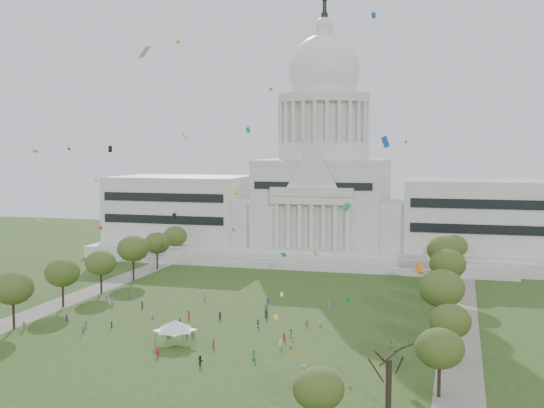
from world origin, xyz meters
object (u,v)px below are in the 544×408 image
Objects in this scene: event_tent at (175,325)px; big_bare_tree at (389,355)px; capitol at (323,193)px; person_0 at (391,344)px.

big_bare_tree is at bearing -28.56° from event_tent.
event_tent is (-6.35, -117.46, -18.53)m from capitol.
big_bare_tree is 50.72m from event_tent.
capitol reaches higher than big_bare_tree.
capitol reaches higher than person_0.
person_0 is (35.16, -109.02, -21.46)m from capitol.
capitol is 119.08m from event_tent.
person_0 is (41.51, 8.44, -2.93)m from event_tent.
capitol is at bearing 86.91° from event_tent.
capitol is 116.54m from person_0.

